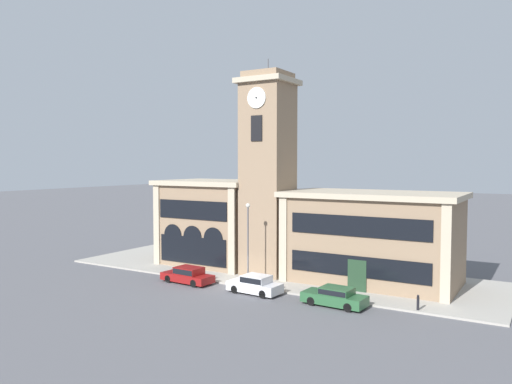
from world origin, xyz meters
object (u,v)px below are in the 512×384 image
(parked_car_mid, at_px, (255,284))
(parked_car_far, at_px, (335,296))
(parked_car_near, at_px, (188,275))
(bollard, at_px, (418,303))
(street_lamp, at_px, (248,232))

(parked_car_mid, xyz_separation_m, parked_car_far, (6.62, 0.00, -0.04))
(parked_car_far, bearing_deg, parked_car_near, 3.57)
(parked_car_mid, height_order, bollard, parked_car_mid)
(street_lamp, bearing_deg, parked_car_mid, -45.66)
(parked_car_near, bearing_deg, bollard, -171.81)
(parked_car_near, distance_m, street_lamp, 6.39)
(parked_car_mid, distance_m, street_lamp, 4.51)
(street_lamp, bearing_deg, parked_car_far, -12.32)
(parked_car_near, xyz_separation_m, street_lamp, (4.85, 1.84, 3.74))
(parked_car_far, bearing_deg, street_lamp, -8.75)
(street_lamp, bearing_deg, bollard, -1.36)
(parked_car_near, xyz_separation_m, parked_car_mid, (6.64, 0.00, 0.03))
(parked_car_mid, distance_m, bollard, 12.12)
(parked_car_far, xyz_separation_m, bollard, (5.41, 1.51, -0.04))
(parked_car_near, bearing_deg, street_lamp, -155.66)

